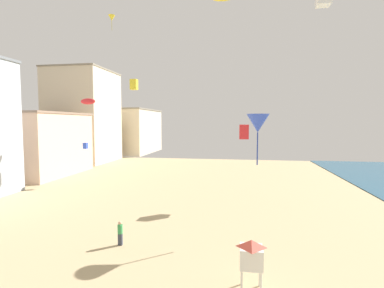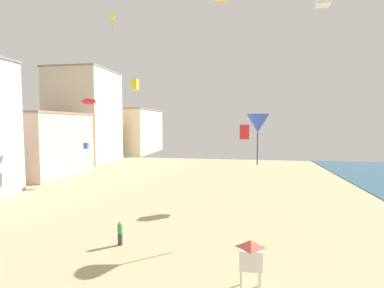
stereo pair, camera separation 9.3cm
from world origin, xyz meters
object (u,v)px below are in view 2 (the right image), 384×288
(kite_flyer, at_px, (120,232))
(kite_yellow_box, at_px, (135,85))
(kite_blue_box, at_px, (86,146))
(kite_red_box, at_px, (244,132))
(kite_yellow_delta, at_px, (112,18))
(kite_blue_delta, at_px, (258,123))
(lifeguard_stand, at_px, (251,254))
(kite_red_parafoil_2, at_px, (89,101))

(kite_flyer, relative_size, kite_yellow_box, 1.22)
(kite_yellow_box, bearing_deg, kite_blue_box, -169.15)
(kite_red_box, relative_size, kite_blue_box, 1.81)
(kite_yellow_delta, xyz_separation_m, kite_red_box, (18.48, -9.86, -15.70))
(kite_blue_delta, bearing_deg, lifeguard_stand, -95.01)
(lifeguard_stand, height_order, kite_yellow_delta, kite_yellow_delta)
(kite_blue_delta, xyz_separation_m, kite_red_parafoil_2, (-19.70, 11.52, 2.65))
(kite_yellow_box, bearing_deg, kite_blue_delta, -44.82)
(kite_yellow_delta, relative_size, kite_blue_delta, 0.56)
(kite_flyer, bearing_deg, kite_yellow_box, -21.02)
(kite_yellow_box, distance_m, kite_red_parafoil_2, 6.26)
(kite_flyer, distance_m, lifeguard_stand, 9.41)
(kite_yellow_box, relative_size, kite_red_box, 0.91)
(kite_yellow_delta, relative_size, kite_yellow_box, 1.57)
(kite_blue_box, bearing_deg, kite_yellow_box, 10.85)
(lifeguard_stand, distance_m, kite_blue_delta, 10.01)
(kite_yellow_delta, bearing_deg, kite_yellow_box, -35.26)
(lifeguard_stand, bearing_deg, kite_red_box, 104.64)
(kite_yellow_box, xyz_separation_m, kite_red_parafoil_2, (-4.65, -3.43, -2.39))
(kite_blue_delta, height_order, kite_yellow_box, kite_yellow_box)
(lifeguard_stand, height_order, kite_red_box, kite_red_box)
(kite_red_box, height_order, kite_blue_box, kite_red_box)
(kite_red_parafoil_2, xyz_separation_m, kite_blue_box, (-1.75, 2.20, -5.64))
(kite_blue_delta, height_order, kite_red_box, kite_blue_delta)
(kite_yellow_delta, xyz_separation_m, kite_red_parafoil_2, (-0.36, -6.47, -12.17))
(lifeguard_stand, height_order, kite_blue_delta, kite_blue_delta)
(kite_blue_box, bearing_deg, lifeguard_stand, -45.88)
(kite_blue_delta, distance_m, kite_blue_box, 25.64)
(lifeguard_stand, relative_size, kite_yellow_delta, 1.21)
(kite_yellow_delta, bearing_deg, kite_red_box, -28.08)
(lifeguard_stand, distance_m, kite_yellow_delta, 38.16)
(kite_red_box, bearing_deg, kite_blue_box, 164.79)
(lifeguard_stand, xyz_separation_m, kite_yellow_box, (-14.37, 22.65, 11.40))
(kite_flyer, relative_size, kite_red_parafoil_2, 0.86)
(lifeguard_stand, height_order, kite_yellow_box, kite_yellow_box)
(kite_red_box, bearing_deg, kite_flyer, -125.00)
(lifeguard_stand, relative_size, kite_blue_box, 3.13)
(kite_yellow_delta, distance_m, kite_red_parafoil_2, 13.78)
(lifeguard_stand, relative_size, kite_red_parafoil_2, 1.34)
(kite_flyer, height_order, kite_yellow_delta, kite_yellow_delta)
(kite_flyer, relative_size, kite_red_box, 1.11)
(kite_yellow_delta, bearing_deg, kite_blue_delta, -42.92)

